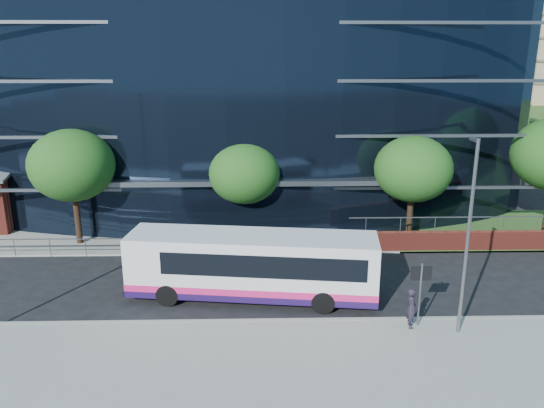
{
  "coord_description": "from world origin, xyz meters",
  "views": [
    {
      "loc": [
        -2.11,
        -21.45,
        11.24
      ],
      "look_at": [
        -1.38,
        8.0,
        2.74
      ],
      "focal_mm": 35.0,
      "sensor_mm": 36.0,
      "label": 1
    }
  ],
  "objects_px": {
    "street_sign": "(421,281)",
    "streetlight_east": "(468,233)",
    "tree_far_c": "(413,169)",
    "tree_far_b": "(244,174)",
    "tree_far_a": "(72,166)",
    "city_bus": "(254,265)",
    "pedestrian": "(412,308)",
    "tree_dist_e": "(484,111)"
  },
  "relations": [
    {
      "from": "tree_far_b",
      "to": "tree_far_c",
      "type": "height_order",
      "value": "tree_far_c"
    },
    {
      "from": "tree_dist_e",
      "to": "streetlight_east",
      "type": "height_order",
      "value": "streetlight_east"
    },
    {
      "from": "tree_far_c",
      "to": "tree_far_b",
      "type": "bearing_deg",
      "value": 177.14
    },
    {
      "from": "tree_far_b",
      "to": "tree_far_c",
      "type": "bearing_deg",
      "value": -2.86
    },
    {
      "from": "tree_far_a",
      "to": "streetlight_east",
      "type": "bearing_deg",
      "value": -30.46
    },
    {
      "from": "streetlight_east",
      "to": "city_bus",
      "type": "relative_size",
      "value": 0.68
    },
    {
      "from": "streetlight_east",
      "to": "tree_far_c",
      "type": "bearing_deg",
      "value": 84.89
    },
    {
      "from": "street_sign",
      "to": "city_bus",
      "type": "bearing_deg",
      "value": 156.16
    },
    {
      "from": "city_bus",
      "to": "pedestrian",
      "type": "height_order",
      "value": "city_bus"
    },
    {
      "from": "tree_far_c",
      "to": "city_bus",
      "type": "distance_m",
      "value": 12.37
    },
    {
      "from": "tree_far_a",
      "to": "tree_dist_e",
      "type": "distance_m",
      "value": 48.27
    },
    {
      "from": "city_bus",
      "to": "pedestrian",
      "type": "distance_m",
      "value": 7.29
    },
    {
      "from": "tree_far_b",
      "to": "street_sign",
      "type": "bearing_deg",
      "value": -55.92
    },
    {
      "from": "street_sign",
      "to": "tree_far_c",
      "type": "distance_m",
      "value": 11.14
    },
    {
      "from": "tree_far_c",
      "to": "streetlight_east",
      "type": "bearing_deg",
      "value": -95.11
    },
    {
      "from": "tree_far_a",
      "to": "tree_far_c",
      "type": "xyz_separation_m",
      "value": [
        20.0,
        0.0,
        -0.33
      ]
    },
    {
      "from": "tree_far_a",
      "to": "tree_far_b",
      "type": "height_order",
      "value": "tree_far_a"
    },
    {
      "from": "tree_far_a",
      "to": "city_bus",
      "type": "height_order",
      "value": "tree_far_a"
    },
    {
      "from": "tree_dist_e",
      "to": "tree_far_b",
      "type": "bearing_deg",
      "value": -131.52
    },
    {
      "from": "tree_far_a",
      "to": "pedestrian",
      "type": "distance_m",
      "value": 20.6
    },
    {
      "from": "street_sign",
      "to": "streetlight_east",
      "type": "distance_m",
      "value": 2.8
    },
    {
      "from": "tree_far_a",
      "to": "tree_far_c",
      "type": "distance_m",
      "value": 20.0
    },
    {
      "from": "tree_far_c",
      "to": "tree_dist_e",
      "type": "relative_size",
      "value": 1.0
    },
    {
      "from": "tree_far_a",
      "to": "streetlight_east",
      "type": "height_order",
      "value": "streetlight_east"
    },
    {
      "from": "tree_far_a",
      "to": "streetlight_east",
      "type": "xyz_separation_m",
      "value": [
        19.0,
        -11.17,
        -0.42
      ]
    },
    {
      "from": "tree_far_b",
      "to": "streetlight_east",
      "type": "xyz_separation_m",
      "value": [
        9.0,
        -11.67,
        0.23
      ]
    },
    {
      "from": "street_sign",
      "to": "tree_dist_e",
      "type": "relative_size",
      "value": 0.43
    },
    {
      "from": "tree_dist_e",
      "to": "city_bus",
      "type": "xyz_separation_m",
      "value": [
        -26.37,
        -38.55,
        -2.88
      ]
    },
    {
      "from": "tree_dist_e",
      "to": "tree_far_c",
      "type": "bearing_deg",
      "value": -118.74
    },
    {
      "from": "tree_far_b",
      "to": "tree_far_c",
      "type": "distance_m",
      "value": 10.02
    },
    {
      "from": "tree_far_a",
      "to": "tree_dist_e",
      "type": "height_order",
      "value": "tree_far_a"
    },
    {
      "from": "streetlight_east",
      "to": "street_sign",
      "type": "bearing_deg",
      "value": 158.64
    },
    {
      "from": "streetlight_east",
      "to": "pedestrian",
      "type": "bearing_deg",
      "value": 165.74
    },
    {
      "from": "tree_far_c",
      "to": "tree_dist_e",
      "type": "bearing_deg",
      "value": 61.26
    },
    {
      "from": "street_sign",
      "to": "city_bus",
      "type": "xyz_separation_m",
      "value": [
        -6.87,
        3.04,
        -0.49
      ]
    },
    {
      "from": "street_sign",
      "to": "city_bus",
      "type": "distance_m",
      "value": 7.53
    },
    {
      "from": "tree_far_a",
      "to": "pedestrian",
      "type": "bearing_deg",
      "value": -31.95
    },
    {
      "from": "tree_dist_e",
      "to": "pedestrian",
      "type": "distance_m",
      "value": 46.32
    },
    {
      "from": "street_sign",
      "to": "tree_far_c",
      "type": "xyz_separation_m",
      "value": [
        2.5,
        10.59,
        2.39
      ]
    },
    {
      "from": "city_bus",
      "to": "pedestrian",
      "type": "xyz_separation_m",
      "value": [
        6.54,
        -3.16,
        -0.65
      ]
    },
    {
      "from": "tree_far_b",
      "to": "streetlight_east",
      "type": "height_order",
      "value": "streetlight_east"
    },
    {
      "from": "tree_far_c",
      "to": "pedestrian",
      "type": "distance_m",
      "value": 11.62
    }
  ]
}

